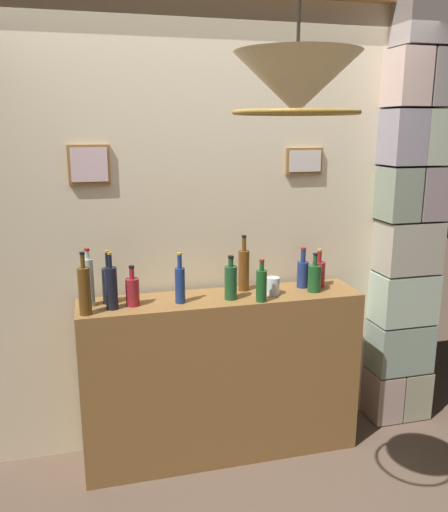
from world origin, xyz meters
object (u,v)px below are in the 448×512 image
at_px(liquor_bottle_rum, 180,284).
at_px(liquor_bottle_amaro, 111,287).
at_px(liquor_bottle_mezcal, 231,282).
at_px(liquor_bottle_tequila, 319,273).
at_px(liquor_bottle_vodka, 244,269).
at_px(liquor_bottle_gin, 303,273).
at_px(liquor_bottle_scotch, 314,278).
at_px(liquor_bottle_port, 261,285).
at_px(pendant_lamp, 297,85).
at_px(liquor_bottle_sherry, 132,291).
at_px(glass_tumbler_rocks, 273,286).
at_px(liquor_bottle_whiskey, 84,290).
at_px(liquor_bottle_bourbon, 109,285).
at_px(liquor_bottle_vermouth, 89,281).

xyz_separation_m(liquor_bottle_rum, liquor_bottle_amaro, (-0.37, -0.01, 0.01)).
bearing_deg(liquor_bottle_mezcal, liquor_bottle_tequila, 10.20).
relative_size(liquor_bottle_vodka, liquor_bottle_rum, 1.17).
distance_m(liquor_bottle_gin, liquor_bottle_scotch, 0.10).
xyz_separation_m(liquor_bottle_mezcal, liquor_bottle_amaro, (-0.65, -0.00, 0.02)).
relative_size(liquor_bottle_tequila, liquor_bottle_mezcal, 0.92).
height_order(liquor_bottle_tequila, liquor_bottle_scotch, same).
distance_m(liquor_bottle_mezcal, liquor_bottle_port, 0.17).
relative_size(liquor_bottle_gin, pendant_lamp, 0.53).
distance_m(liquor_bottle_sherry, glass_tumbler_rocks, 0.80).
bearing_deg(liquor_bottle_whiskey, liquor_bottle_gin, 7.36).
height_order(liquor_bottle_sherry, liquor_bottle_amaro, liquor_bottle_amaro).
xyz_separation_m(liquor_bottle_vodka, liquor_bottle_tequila, (0.46, -0.04, -0.05)).
relative_size(liquor_bottle_gin, liquor_bottle_port, 1.02).
distance_m(liquor_bottle_gin, liquor_bottle_amaro, 1.13).
distance_m(liquor_bottle_rum, liquor_bottle_port, 0.45).
xyz_separation_m(liquor_bottle_whiskey, glass_tumbler_rocks, (1.04, 0.07, -0.08)).
bearing_deg(liquor_bottle_tequila, liquor_bottle_port, -156.68).
distance_m(liquor_bottle_port, liquor_bottle_scotch, 0.37).
relative_size(liquor_bottle_bourbon, glass_tumbler_rocks, 2.91).
distance_m(liquor_bottle_amaro, glass_tumbler_rocks, 0.91).
relative_size(liquor_bottle_tequila, liquor_bottle_whiskey, 0.70).
bearing_deg(liquor_bottle_tequila, liquor_bottle_scotch, -126.94).
bearing_deg(liquor_bottle_sherry, liquor_bottle_vodka, 9.99).
bearing_deg(liquor_bottle_amaro, liquor_bottle_tequila, 4.88).
relative_size(liquor_bottle_sherry, liquor_bottle_mezcal, 0.89).
bearing_deg(liquor_bottle_tequila, glass_tumbler_rocks, -165.32).
bearing_deg(liquor_bottle_tequila, liquor_bottle_gin, 176.37).
relative_size(liquor_bottle_sherry, liquor_bottle_port, 0.93).
height_order(liquor_bottle_rum, liquor_bottle_amaro, liquor_bottle_amaro).
bearing_deg(liquor_bottle_whiskey, liquor_bottle_amaro, 20.74).
distance_m(liquor_bottle_vodka, liquor_bottle_whiskey, 0.93).
relative_size(liquor_bottle_vermouth, liquor_bottle_amaro, 1.03).
height_order(liquor_bottle_whiskey, liquor_bottle_scotch, liquor_bottle_whiskey).
bearing_deg(liquor_bottle_mezcal, liquor_bottle_whiskey, -176.17).
bearing_deg(liquor_bottle_tequila, liquor_bottle_vodka, 175.18).
bearing_deg(liquor_bottle_amaro, glass_tumbler_rocks, 1.31).
xyz_separation_m(liquor_bottle_gin, liquor_bottle_amaro, (-1.13, -0.11, 0.03)).
relative_size(liquor_bottle_mezcal, liquor_bottle_scotch, 1.08).
xyz_separation_m(liquor_bottle_mezcal, pendant_lamp, (-0.03, -0.94, 0.97)).
xyz_separation_m(liquor_bottle_rum, liquor_bottle_tequila, (0.86, 0.10, -0.03)).
xyz_separation_m(liquor_bottle_whiskey, liquor_bottle_amaro, (0.14, 0.05, -0.01)).
relative_size(liquor_bottle_port, glass_tumbler_rocks, 2.34).
height_order(liquor_bottle_mezcal, liquor_bottle_port, liquor_bottle_mezcal).
bearing_deg(liquor_bottle_rum, liquor_bottle_bourbon, 166.41).
bearing_deg(liquor_bottle_amaro, liquor_bottle_bourbon, 96.06).
xyz_separation_m(liquor_bottle_gin, liquor_bottle_scotch, (0.03, -0.10, -0.01)).
height_order(liquor_bottle_tequila, liquor_bottle_amaro, liquor_bottle_amaro).
bearing_deg(liquor_bottle_bourbon, liquor_bottle_vermouth, -168.91).
bearing_deg(liquor_bottle_whiskey, liquor_bottle_mezcal, 3.83).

